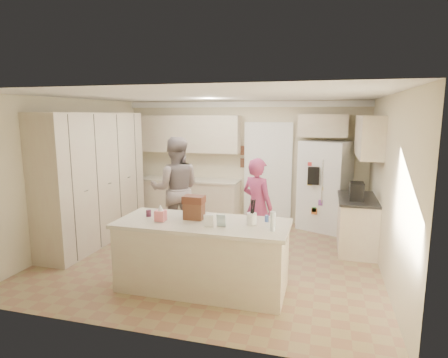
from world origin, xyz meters
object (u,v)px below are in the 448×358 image
(tissue_box, at_px, (161,216))
(teen_girl, at_px, (257,206))
(utensil_crock, at_px, (252,219))
(refrigerator, at_px, (325,186))
(coffee_maker, at_px, (357,191))
(dollhouse_body, at_px, (194,211))
(island_base, at_px, (203,257))
(teen_boy, at_px, (176,189))

(tissue_box, bearing_deg, teen_girl, 57.57)
(utensil_crock, bearing_deg, refrigerator, 74.08)
(coffee_maker, distance_m, utensil_crock, 2.32)
(refrigerator, xyz_separation_m, tissue_box, (-2.09, -3.27, 0.10))
(tissue_box, bearing_deg, coffee_maker, 37.57)
(dollhouse_body, bearing_deg, island_base, -33.69)
(teen_boy, bearing_deg, tissue_box, 86.84)
(utensil_crock, xyz_separation_m, teen_boy, (-1.77, 1.73, -0.04))
(coffee_maker, relative_size, utensil_crock, 2.00)
(island_base, relative_size, tissue_box, 15.71)
(tissue_box, bearing_deg, teen_boy, 106.83)
(refrigerator, relative_size, tissue_box, 12.86)
(dollhouse_body, distance_m, teen_boy, 1.94)
(island_base, distance_m, dollhouse_body, 0.62)
(refrigerator, height_order, utensil_crock, refrigerator)
(teen_boy, relative_size, teen_girl, 1.19)
(tissue_box, xyz_separation_m, teen_boy, (-0.57, 1.88, -0.03))
(tissue_box, xyz_separation_m, teen_girl, (1.01, 1.60, -0.18))
(dollhouse_body, xyz_separation_m, teen_boy, (-0.97, 1.68, -0.07))
(coffee_maker, bearing_deg, teen_girl, -165.72)
(refrigerator, height_order, island_base, refrigerator)
(teen_boy, xyz_separation_m, teen_girl, (1.58, -0.28, -0.15))
(island_base, xyz_separation_m, teen_boy, (-1.12, 1.78, 0.52))
(refrigerator, distance_m, teen_boy, 3.00)
(refrigerator, bearing_deg, utensil_crock, -82.98)
(refrigerator, distance_m, coffee_maker, 1.38)
(tissue_box, relative_size, teen_boy, 0.07)
(refrigerator, xyz_separation_m, island_base, (-1.54, -3.17, -0.46))
(island_base, height_order, tissue_box, tissue_box)
(coffee_maker, relative_size, island_base, 0.14)
(dollhouse_body, bearing_deg, teen_girl, 66.26)
(refrigerator, xyz_separation_m, teen_boy, (-2.66, -1.40, 0.06))
(island_base, bearing_deg, coffee_maker, 42.83)
(utensil_crock, height_order, dollhouse_body, dollhouse_body)
(dollhouse_body, distance_m, teen_girl, 1.54)
(utensil_crock, distance_m, teen_girl, 1.47)
(coffee_maker, xyz_separation_m, utensil_crock, (-1.40, -1.85, -0.07))
(island_base, xyz_separation_m, teen_girl, (0.46, 1.50, 0.37))
(coffee_maker, bearing_deg, refrigerator, 111.82)
(tissue_box, distance_m, teen_girl, 1.90)
(refrigerator, bearing_deg, dollhouse_body, -95.88)
(island_base, height_order, utensil_crock, utensil_crock)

